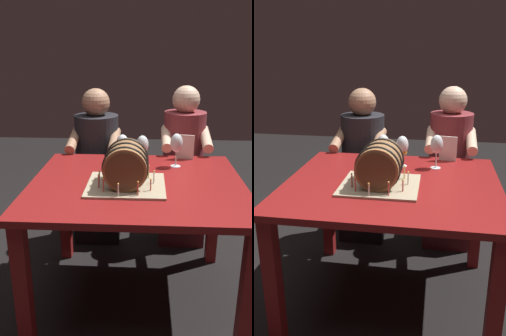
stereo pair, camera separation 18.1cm
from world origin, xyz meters
TOP-DOWN VIEW (x-y plane):
  - ground_plane at (0.00, 0.00)m, footprint 8.00×8.00m
  - dining_table at (0.00, 0.00)m, footprint 1.15×1.01m
  - barrel_cake at (-0.06, -0.07)m, footprint 0.40×0.37m
  - wine_glass_white at (-0.10, 0.32)m, footprint 0.08×0.08m
  - wine_glass_amber at (0.02, 0.28)m, footprint 0.07×0.07m
  - wine_glass_empty at (0.23, 0.27)m, footprint 0.07×0.07m
  - menu_card at (0.30, 0.43)m, footprint 0.11×0.03m
  - person_seated_left at (-0.32, 0.76)m, footprint 0.36×0.45m
  - person_seated_right at (0.32, 0.76)m, footprint 0.35×0.45m

SIDE VIEW (x-z plane):
  - ground_plane at x=0.00m, z-range 0.00..0.00m
  - person_seated_right at x=0.32m, z-range -0.06..1.13m
  - person_seated_left at x=-0.32m, z-range -0.05..1.12m
  - dining_table at x=0.00m, z-range 0.26..1.02m
  - menu_card at x=0.30m, z-range 0.76..0.92m
  - barrel_cake at x=-0.06m, z-range 0.75..0.99m
  - wine_glass_white at x=-0.10m, z-range 0.78..0.97m
  - wine_glass_amber at x=0.02m, z-range 0.79..0.98m
  - wine_glass_empty at x=0.23m, z-range 0.80..1.00m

